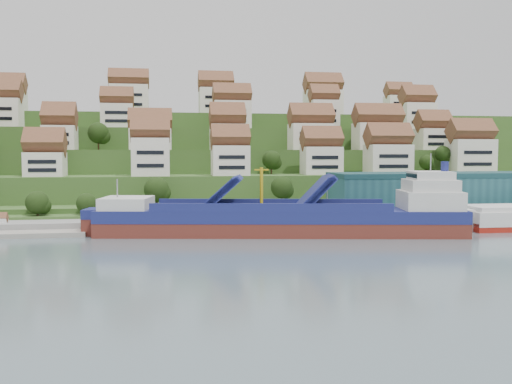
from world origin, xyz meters
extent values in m
plane|color=slate|center=(0.00, 0.00, 0.00)|extent=(300.00, 300.00, 0.00)
cube|color=gray|center=(20.00, 15.00, 1.10)|extent=(180.00, 14.00, 2.20)
cube|color=#2D4C1E|center=(0.00, 86.00, 2.00)|extent=(260.00, 128.00, 4.00)
cube|color=#2D4C1E|center=(0.00, 91.00, 5.50)|extent=(260.00, 118.00, 11.00)
cube|color=#2D4C1E|center=(0.00, 99.00, 9.00)|extent=(260.00, 102.00, 18.00)
cube|color=#2D4C1E|center=(0.00, 107.00, 12.50)|extent=(260.00, 86.00, 25.00)
cube|color=#2D4C1E|center=(0.00, 116.00, 15.50)|extent=(260.00, 68.00, 31.00)
cube|color=silver|center=(-50.02, 39.62, 14.14)|extent=(9.87, 8.57, 6.27)
cube|color=silver|center=(-22.76, 37.25, 16.04)|extent=(9.92, 7.03, 10.08)
cube|color=silver|center=(-1.38, 37.25, 15.05)|extent=(9.98, 7.62, 8.10)
cube|color=silver|center=(25.21, 40.26, 14.92)|extent=(10.82, 7.73, 7.85)
cube|color=silver|center=(44.70, 38.73, 15.24)|extent=(12.31, 8.26, 8.48)
cube|color=silver|center=(72.04, 41.47, 16.07)|extent=(12.82, 8.31, 10.14)
cube|color=silver|center=(-48.66, 54.59, 21.46)|extent=(9.01, 8.98, 6.92)
cube|color=silver|center=(-23.00, 53.34, 21.09)|extent=(12.08, 7.90, 6.19)
cube|color=silver|center=(-0.25, 53.31, 21.84)|extent=(10.06, 8.56, 7.67)
cube|color=silver|center=(25.89, 54.53, 22.04)|extent=(13.00, 8.36, 8.07)
cube|color=silver|center=(47.63, 54.39, 22.22)|extent=(14.59, 8.18, 8.43)
cube|color=silver|center=(67.12, 56.01, 21.44)|extent=(10.35, 8.04, 6.89)
cube|color=silver|center=(-68.13, 68.55, 29.32)|extent=(11.82, 7.86, 8.63)
cube|color=silver|center=(-33.64, 71.27, 28.86)|extent=(9.99, 7.30, 7.72)
cube|color=silver|center=(3.34, 70.78, 29.56)|extent=(11.98, 7.79, 9.12)
cube|color=silver|center=(33.93, 68.04, 29.77)|extent=(9.24, 7.14, 9.54)
cube|color=silver|center=(68.92, 71.82, 29.70)|extent=(11.11, 8.47, 9.40)
cube|color=silver|center=(-71.40, 89.79, 34.61)|extent=(11.66, 8.03, 7.21)
cube|color=silver|center=(-30.69, 87.65, 35.85)|extent=(13.21, 7.51, 9.70)
cube|color=silver|center=(-0.24, 88.53, 35.59)|extent=(11.93, 8.15, 9.18)
cube|color=silver|center=(39.43, 88.10, 35.52)|extent=(13.23, 8.73, 9.03)
cube|color=silver|center=(71.03, 92.48, 35.02)|extent=(10.03, 7.05, 8.03)
ellipsoid|color=#203712|center=(10.62, 26.11, 8.28)|extent=(5.73, 5.73, 5.73)
ellipsoid|color=#203712|center=(-21.22, 26.29, 8.06)|extent=(6.23, 6.23, 6.23)
ellipsoid|color=#203712|center=(58.77, 43.11, 14.34)|extent=(4.47, 4.47, 4.47)
ellipsoid|color=#203712|center=(63.91, 43.11, 16.87)|extent=(4.82, 4.82, 4.82)
ellipsoid|color=#203712|center=(11.34, 43.66, 15.11)|extent=(5.37, 5.37, 5.37)
ellipsoid|color=#203712|center=(44.12, 59.83, 24.18)|extent=(5.30, 5.30, 5.30)
ellipsoid|color=#203712|center=(-52.78, 59.38, 22.34)|extent=(6.11, 6.11, 6.11)
ellipsoid|color=#203712|center=(-38.30, 57.97, 23.03)|extent=(6.21, 6.21, 6.21)
ellipsoid|color=#203712|center=(5.70, 73.21, 30.84)|extent=(7.71, 7.71, 7.71)
ellipsoid|color=#203712|center=(34.02, 75.94, 30.29)|extent=(4.62, 4.62, 4.62)
ellipsoid|color=#203712|center=(35.52, 73.97, 29.07)|extent=(5.10, 5.10, 5.10)
ellipsoid|color=#203712|center=(-48.09, 19.00, 5.78)|extent=(5.32, 5.32, 5.32)
ellipsoid|color=#203712|center=(-37.21, 19.00, 5.45)|extent=(4.76, 4.76, 4.76)
cube|color=#22545C|center=(52.00, 17.00, 7.20)|extent=(60.00, 15.00, 10.00)
cylinder|color=gray|center=(18.00, 10.00, 6.20)|extent=(0.16, 0.16, 8.00)
cube|color=maroon|center=(18.60, 10.00, 9.80)|extent=(1.20, 0.05, 0.80)
cube|color=white|center=(-54.00, 11.50, 2.10)|extent=(2.40, 2.20, 2.20)
cube|color=maroon|center=(4.41, -1.20, 1.00)|extent=(76.96, 25.12, 4.88)
cube|color=navy|center=(4.41, -1.20, 4.19)|extent=(76.98, 25.24, 2.54)
cube|color=silver|center=(-27.26, 4.56, 6.63)|extent=(11.59, 12.69, 2.54)
cube|color=#262628|center=(2.50, -0.85, 5.46)|extent=(49.77, 18.51, 0.29)
cube|color=navy|center=(-8.06, 1.07, 8.78)|extent=(9.12, 11.90, 6.74)
cube|color=navy|center=(11.13, -2.42, 8.78)|extent=(8.75, 11.84, 7.13)
cylinder|color=gold|center=(0.58, -0.50, 9.75)|extent=(0.79, 0.79, 8.78)
cube|color=silver|center=(35.13, -6.78, 7.32)|extent=(13.51, 13.03, 3.90)
cube|color=silver|center=(35.13, -6.78, 10.44)|extent=(11.38, 11.53, 2.44)
cube|color=silver|center=(35.13, -6.78, 12.49)|extent=(9.25, 10.03, 1.76)
cylinder|color=navy|center=(38.01, -7.30, 14.34)|extent=(1.81, 1.81, 2.15)
camera|label=1|loc=(-20.24, -117.33, 17.31)|focal=40.00mm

